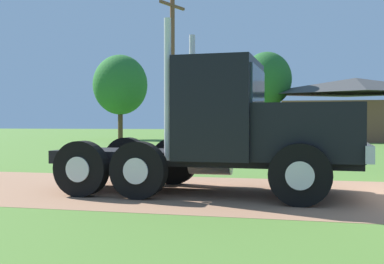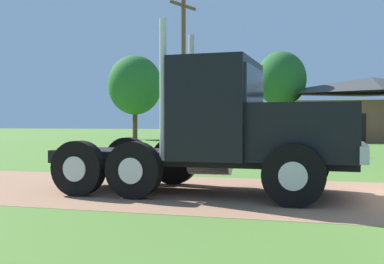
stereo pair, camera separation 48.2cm
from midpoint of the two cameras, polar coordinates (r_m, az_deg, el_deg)
name	(u,v)px [view 1 (the left image)]	position (r m, az deg, el deg)	size (l,w,h in m)	color
truck_foreground_white	(236,132)	(10.08, 3.92, 0.05)	(6.69, 2.88, 3.58)	black
shed_building	(355,111)	(40.91, 18.66, 2.44)	(12.90, 7.50, 5.16)	brown
utility_pole_near	(172,68)	(26.62, -2.88, 7.68)	(0.91, 2.11, 8.60)	brown
tree_left	(120,85)	(44.08, -8.89, 5.59)	(4.95, 4.95, 7.70)	#513823
tree_mid	(267,80)	(40.63, 8.60, 6.22)	(4.16, 4.16, 7.46)	#513823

